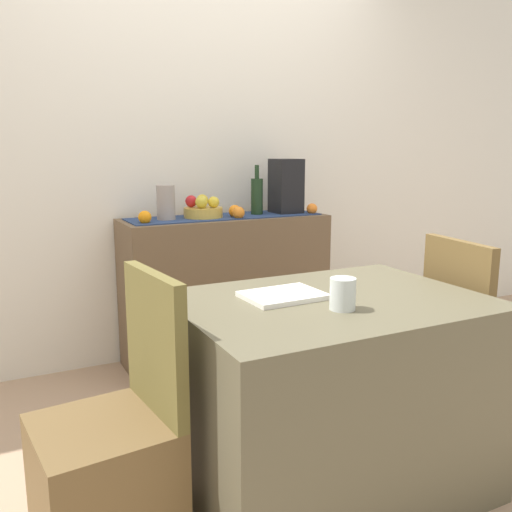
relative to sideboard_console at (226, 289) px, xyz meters
The scene contains 21 objects.
ground_plane 1.03m from the sideboard_console, 95.59° to the right, with size 6.40×6.40×0.02m, color tan.
room_wall_rear 0.95m from the sideboard_console, 109.09° to the left, with size 6.40×0.06×2.70m, color silver.
sideboard_console is the anchor object (origin of this frame).
table_runner 0.44m from the sideboard_console, ahead, with size 1.14×0.32×0.01m, color navy.
fruit_bowl 0.49m from the sideboard_console, behind, with size 0.22×0.22×0.06m, color gold.
apple_upper 0.56m from the sideboard_console, 167.62° to the right, with size 0.07×0.07×0.07m, color gold.
apple_left 0.55m from the sideboard_console, 157.71° to the left, with size 0.07×0.07×0.07m, color gold.
apple_center 0.54m from the sideboard_console, 152.07° to the right, with size 0.06×0.06×0.06m, color gold.
apple_front 0.57m from the sideboard_console, 166.86° to the left, with size 0.07×0.07×0.07m, color red.
wine_bottle 0.59m from the sideboard_console, ahead, with size 0.07×0.07×0.30m.
coffee_maker 0.73m from the sideboard_console, ahead, with size 0.16×0.18×0.33m, color black.
ceramic_vase 0.64m from the sideboard_console, behind, with size 0.10×0.10×0.20m, color #9F928A.
orange_loose_mid 0.49m from the sideboard_console, 74.24° to the right, with size 0.07×0.07×0.07m, color orange.
orange_loose_near_bowl 0.69m from the sideboard_console, behind, with size 0.07×0.07×0.07m, color orange.
orange_loose_end 0.72m from the sideboard_console, 10.87° to the right, with size 0.07×0.07×0.07m, color orange.
orange_loose_far 0.48m from the sideboard_console, 42.95° to the right, with size 0.07×0.07×0.07m, color orange.
dining_table 1.37m from the sideboard_console, 97.42° to the right, with size 1.09×0.79×0.74m, color brown.
open_book 1.35m from the sideboard_console, 104.38° to the right, with size 0.28×0.21×0.02m, color white.
coffee_cup 1.55m from the sideboard_console, 98.42° to the right, with size 0.09×0.09×0.11m, color silver.
chair_near_window 1.69m from the sideboard_console, 125.95° to the right, with size 0.44×0.44×0.90m.
chair_by_corner 1.51m from the sideboard_console, 65.09° to the right, with size 0.45×0.45×0.90m.
Camera 1 is at (-1.18, -2.01, 1.27)m, focal length 38.25 mm.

